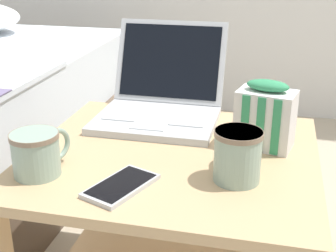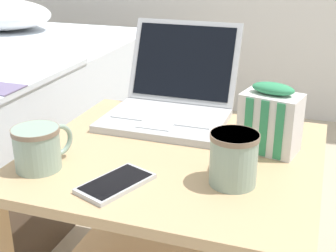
% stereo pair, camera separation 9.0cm
% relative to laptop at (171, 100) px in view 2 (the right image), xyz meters
% --- Properties ---
extents(bedside_table, '(0.63, 0.58, 0.47)m').
position_rel_laptop_xyz_m(bedside_table, '(0.08, -0.21, -0.21)').
color(bedside_table, tan).
rests_on(bedside_table, ground_plane).
extents(laptop, '(0.30, 0.33, 0.23)m').
position_rel_laptop_xyz_m(laptop, '(0.00, 0.00, 0.00)').
color(laptop, '#B7BABC').
rests_on(laptop, bedside_table).
extents(mug_front_left, '(0.10, 0.13, 0.09)m').
position_rel_laptop_xyz_m(mug_front_left, '(-0.16, -0.37, 0.00)').
color(mug_front_left, '#8CA593').
rests_on(mug_front_left, bedside_table).
extents(mug_front_right, '(0.09, 0.14, 0.10)m').
position_rel_laptop_xyz_m(mug_front_right, '(0.23, -0.30, 0.01)').
color(mug_front_right, '#8CA593').
rests_on(mug_front_right, bedside_table).
extents(snack_bag, '(0.14, 0.10, 0.16)m').
position_rel_laptop_xyz_m(snack_bag, '(0.27, -0.13, 0.02)').
color(snack_bag, silver).
rests_on(snack_bag, bedside_table).
extents(cell_phone, '(0.13, 0.16, 0.01)m').
position_rel_laptop_xyz_m(cell_phone, '(0.02, -0.39, -0.04)').
color(cell_phone, '#B7BABC').
rests_on(cell_phone, bedside_table).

